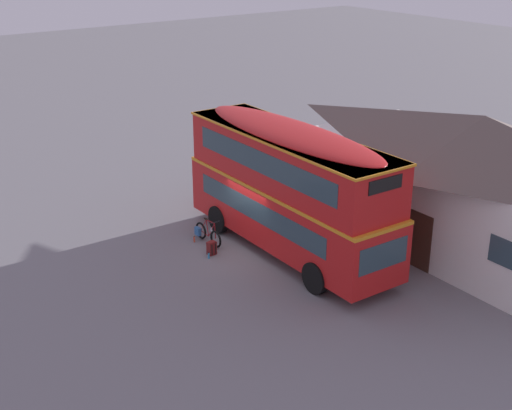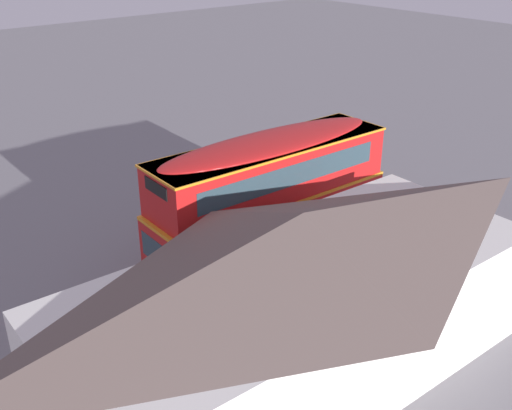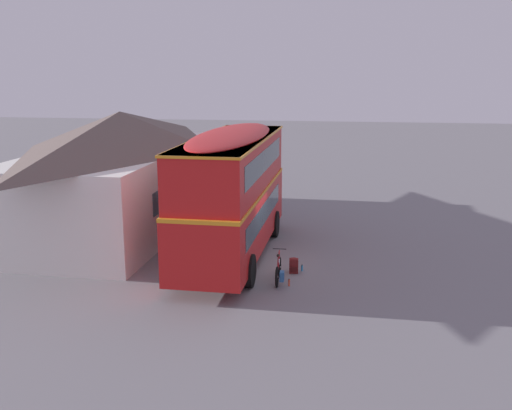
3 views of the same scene
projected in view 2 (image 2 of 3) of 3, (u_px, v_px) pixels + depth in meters
The scene contains 7 objects.
ground_plane at pixel (273, 238), 24.68m from camera, with size 120.00×120.00×0.00m, color slate.
double_decker_bus at pixel (270, 192), 22.39m from camera, with size 9.79×2.81×4.79m.
touring_bicycle at pixel (282, 211), 26.19m from camera, with size 1.69×0.49×1.02m.
backpack_on_ground at pixel (259, 215), 25.96m from camera, with size 0.33×0.33×0.56m.
water_bottle_blue_sports at pixel (251, 218), 26.10m from camera, with size 0.07×0.07×0.24m.
water_bottle_red_squeeze at pixel (282, 211), 26.75m from camera, with size 0.07×0.07×0.25m.
pub_building at pixel (300, 296), 16.24m from camera, with size 14.27×6.37×5.15m.
Camera 2 is at (14.32, 16.33, 11.82)m, focal length 42.21 mm.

